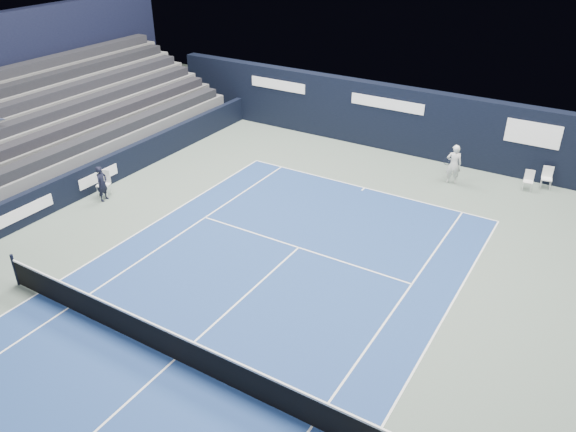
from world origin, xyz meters
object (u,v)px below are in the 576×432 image
tennis_net (173,345)px  tennis_player (454,164)px  line_judge_chair (104,181)px  folding_chair_back_a (529,179)px  folding_chair_back_b (547,176)px

tennis_net → tennis_player: size_ratio=7.51×
line_judge_chair → tennis_player: bearing=14.6°
line_judge_chair → tennis_player: size_ratio=0.62×
tennis_net → line_judge_chair: bearing=146.6°
folding_chair_back_a → folding_chair_back_b: bearing=37.5°
folding_chair_back_a → line_judge_chair: (-14.62, -9.46, 0.11)m
tennis_net → folding_chair_back_b: bearing=67.9°
tennis_net → tennis_player: tennis_player is taller
folding_chair_back_b → tennis_player: 3.86m
tennis_player → folding_chair_back_a: bearing=18.5°
folding_chair_back_b → folding_chair_back_a: bearing=-146.5°
line_judge_chair → folding_chair_back_a: bearing=11.6°
tennis_net → tennis_player: bearing=78.4°
tennis_net → folding_chair_back_a: bearing=69.1°
tennis_player → folding_chair_back_b: bearing=24.0°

